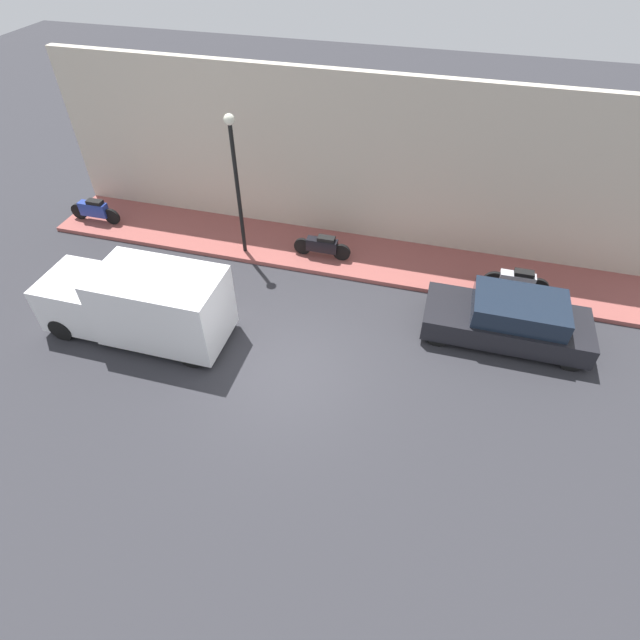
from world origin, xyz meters
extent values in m
plane|color=#2D2D33|center=(0.00, 0.00, 0.00)|extent=(60.00, 60.00, 0.00)
cube|color=#934C47|center=(5.15, 0.00, 0.07)|extent=(2.33, 19.18, 0.14)
cube|color=beige|center=(6.47, 0.00, 2.62)|extent=(0.30, 19.18, 5.24)
cube|color=black|center=(2.68, -5.22, 0.48)|extent=(1.72, 4.23, 0.62)
cube|color=#192333|center=(2.68, -5.43, 1.06)|extent=(1.51, 2.32, 0.55)
cylinder|color=black|center=(1.93, -3.56, 0.31)|extent=(0.20, 0.61, 0.61)
cylinder|color=black|center=(3.42, -3.56, 0.31)|extent=(0.20, 0.61, 0.61)
cylinder|color=black|center=(1.93, -6.88, 0.31)|extent=(0.20, 0.61, 0.61)
cylinder|color=black|center=(3.42, -6.88, 0.31)|extent=(0.20, 0.61, 0.61)
cube|color=white|center=(0.34, 3.34, 1.11)|extent=(1.81, 3.18, 1.86)
cube|color=white|center=(0.34, 5.79, 0.83)|extent=(1.72, 1.71, 1.30)
cube|color=#192333|center=(0.34, 6.05, 1.20)|extent=(1.54, 0.94, 0.52)
cylinder|color=black|center=(-0.44, 6.06, 0.33)|extent=(0.22, 0.67, 0.67)
cylinder|color=black|center=(1.11, 6.06, 0.33)|extent=(0.22, 0.67, 0.67)
cylinder|color=black|center=(-0.44, 2.33, 0.33)|extent=(0.22, 0.67, 0.67)
cylinder|color=black|center=(1.11, 2.33, 0.33)|extent=(0.22, 0.67, 0.67)
cube|color=navy|center=(4.75, 8.46, 0.61)|extent=(0.30, 0.99, 0.47)
cube|color=black|center=(4.75, 8.32, 0.90)|extent=(0.27, 0.54, 0.12)
cylinder|color=black|center=(4.75, 9.10, 0.42)|extent=(0.10, 0.56, 0.56)
cylinder|color=black|center=(4.75, 7.81, 0.42)|extent=(0.10, 0.56, 0.56)
cube|color=#B7B7BF|center=(4.43, -5.49, 0.64)|extent=(0.30, 0.97, 0.44)
cube|color=black|center=(4.43, -5.62, 0.92)|extent=(0.27, 0.53, 0.12)
cylinder|color=black|center=(4.43, -4.91, 0.47)|extent=(0.10, 0.66, 0.66)
cylinder|color=black|center=(4.43, -6.08, 0.47)|extent=(0.10, 0.66, 0.66)
cube|color=black|center=(4.77, 0.34, 0.57)|extent=(0.30, 0.97, 0.39)
cube|color=black|center=(4.77, 0.21, 0.83)|extent=(0.27, 0.53, 0.12)
cylinder|color=black|center=(4.77, 0.98, 0.41)|extent=(0.10, 0.55, 0.55)
cylinder|color=black|center=(4.77, -0.29, 0.41)|extent=(0.10, 0.55, 0.55)
cylinder|color=black|center=(4.44, 2.83, 2.20)|extent=(0.12, 0.12, 4.13)
sphere|color=silver|center=(4.44, 2.83, 4.35)|extent=(0.31, 0.31, 0.31)
camera|label=1|loc=(-7.81, -3.02, 9.46)|focal=28.00mm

